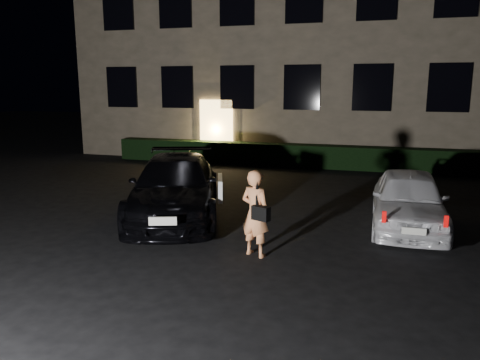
% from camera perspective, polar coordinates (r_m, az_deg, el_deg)
% --- Properties ---
extents(ground, '(80.00, 80.00, 0.00)m').
position_cam_1_polar(ground, '(8.41, -5.62, -10.09)').
color(ground, black).
rests_on(ground, ground).
extents(building, '(20.00, 8.11, 12.00)m').
position_cam_1_polar(building, '(22.60, 9.56, 18.75)').
color(building, brown).
rests_on(building, ground).
extents(hedge, '(15.00, 0.70, 0.85)m').
position_cam_1_polar(hedge, '(18.17, 7.11, 2.98)').
color(hedge, black).
rests_on(hedge, ground).
extents(sedan, '(3.51, 5.28, 1.42)m').
position_cam_1_polar(sedan, '(11.22, -7.90, -0.85)').
color(sedan, black).
rests_on(sedan, ground).
extents(hatch, '(1.55, 3.76, 1.27)m').
position_cam_1_polar(hatch, '(10.84, 19.84, -2.27)').
color(hatch, white).
rests_on(hatch, ground).
extents(man, '(0.69, 0.59, 1.61)m').
position_cam_1_polar(man, '(8.50, 1.91, -4.06)').
color(man, '#FF9E61').
rests_on(man, ground).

